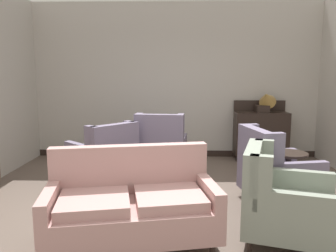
{
  "coord_description": "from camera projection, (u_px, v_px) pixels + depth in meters",
  "views": [
    {
      "loc": [
        0.01,
        -3.61,
        1.65
      ],
      "look_at": [
        -0.11,
        0.82,
        0.97
      ],
      "focal_mm": 34.77,
      "sensor_mm": 36.0,
      "label": 1
    }
  ],
  "objects": [
    {
      "name": "armchair_back_corner",
      "position": [
        283.0,
        202.0,
        3.25
      ],
      "size": [
        1.1,
        1.07,
        0.96
      ],
      "rotation": [
        0.0,
        0.0,
        7.56
      ],
      "color": "gray",
      "rests_on": "ground"
    },
    {
      "name": "armchair_near_window",
      "position": [
        161.0,
        150.0,
        5.38
      ],
      "size": [
        0.85,
        0.89,
        1.07
      ],
      "rotation": [
        0.0,
        0.0,
        3.03
      ],
      "color": "slate",
      "rests_on": "ground"
    },
    {
      "name": "armchair_foreground_right",
      "position": [
        105.0,
        158.0,
        4.92
      ],
      "size": [
        1.14,
        1.14,
        0.98
      ],
      "rotation": [
        0.0,
        0.0,
        3.97
      ],
      "color": "slate",
      "rests_on": "ground"
    },
    {
      "name": "settee",
      "position": [
        132.0,
        205.0,
        3.19
      ],
      "size": [
        1.75,
        1.1,
        0.94
      ],
      "rotation": [
        0.0,
        0.0,
        0.19
      ],
      "color": "tan",
      "rests_on": "ground"
    },
    {
      "name": "wall_back",
      "position": [
        176.0,
        81.0,
        6.64
      ],
      "size": [
        5.99,
        0.08,
        3.12
      ],
      "primitive_type": "cube",
      "color": "#BCB7AD",
      "rests_on": "ground"
    },
    {
      "name": "baseboard_back",
      "position": [
        176.0,
        153.0,
        6.81
      ],
      "size": [
        5.83,
        0.03,
        0.12
      ],
      "primitive_type": "cube",
      "color": "black",
      "rests_on": "ground"
    },
    {
      "name": "coffee_table",
      "position": [
        158.0,
        182.0,
        3.88
      ],
      "size": [
        0.82,
        0.82,
        0.5
      ],
      "color": "black",
      "rests_on": "ground"
    },
    {
      "name": "gramophone",
      "position": [
        266.0,
        100.0,
        6.27
      ],
      "size": [
        0.47,
        0.52,
        0.5
      ],
      "color": "black",
      "rests_on": "sideboard"
    },
    {
      "name": "sideboard",
      "position": [
        261.0,
        133.0,
        6.45
      ],
      "size": [
        1.03,
        0.43,
        1.18
      ],
      "color": "black",
      "rests_on": "ground"
    },
    {
      "name": "porcelain_vase",
      "position": [
        159.0,
        163.0,
        3.84
      ],
      "size": [
        0.16,
        0.16,
        0.33
      ],
      "color": "#4C7A66",
      "rests_on": "coffee_table"
    },
    {
      "name": "ground",
      "position": [
        175.0,
        218.0,
        3.82
      ],
      "size": [
        8.65,
        8.65,
        0.0
      ],
      "primitive_type": "plane",
      "color": "brown"
    },
    {
      "name": "armchair_near_sideboard",
      "position": [
        273.0,
        172.0,
        4.19
      ],
      "size": [
        0.97,
        0.94,
        1.01
      ],
      "rotation": [
        0.0,
        0.0,
        1.75
      ],
      "color": "slate",
      "rests_on": "ground"
    },
    {
      "name": "side_table",
      "position": [
        288.0,
        172.0,
        4.26
      ],
      "size": [
        0.48,
        0.48,
        0.67
      ],
      "color": "black",
      "rests_on": "ground"
    }
  ]
}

